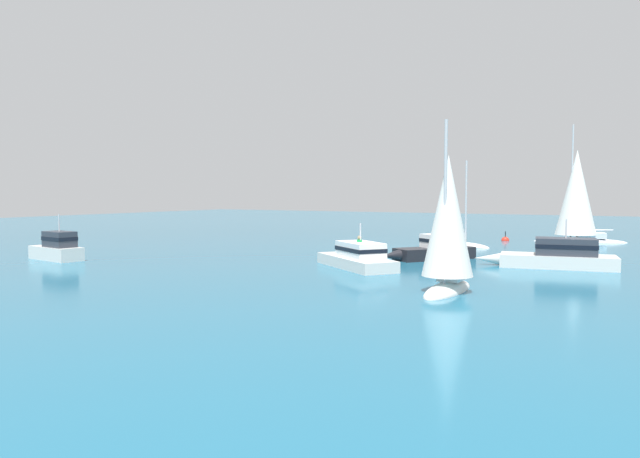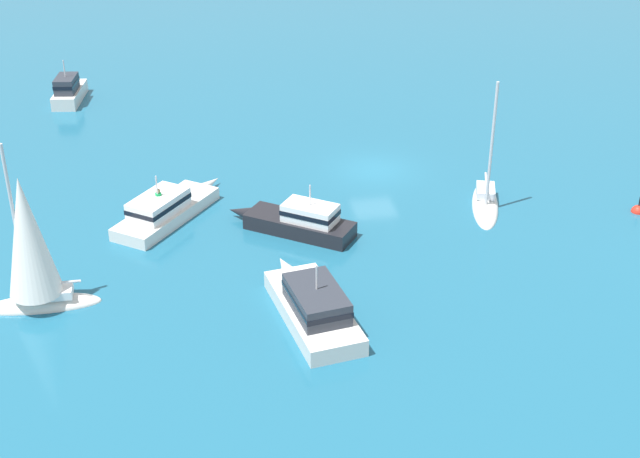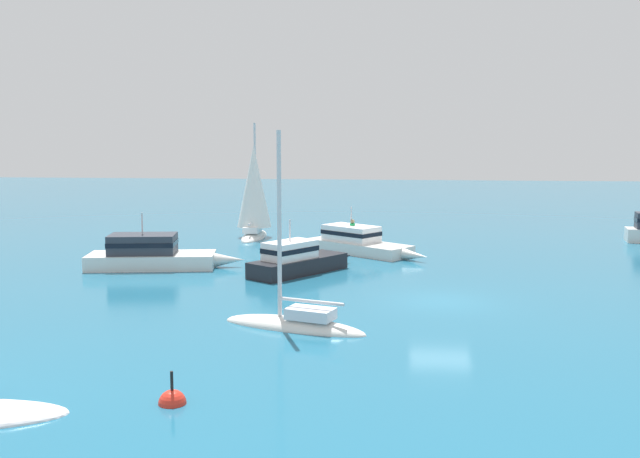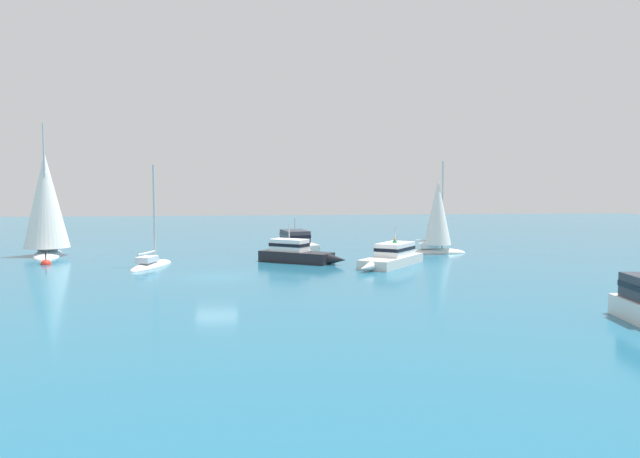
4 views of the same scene
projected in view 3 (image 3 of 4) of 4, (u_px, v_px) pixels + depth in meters
The scene contains 7 objects.
ground_plane at pixel (441, 301), 30.17m from camera, with size 160.00×160.00×0.00m, color #1E607F.
powerboat_1 at pixel (358, 242), 42.38m from camera, with size 6.09×7.32×2.67m.
sloop at pixel (295, 324), 26.06m from camera, with size 3.02×5.71×7.45m.
sloop_1 at pixel (254, 196), 48.39m from camera, with size 5.09×2.32×8.07m.
motor_cruiser at pixel (152, 254), 37.62m from camera, with size 3.44×8.20×2.89m.
launch at pixel (299, 260), 36.20m from camera, with size 6.30×5.07×2.75m.
channel_buoy at pixel (172, 403), 18.77m from camera, with size 0.73×0.73×1.23m.
Camera 3 is at (-29.88, 1.99, 6.94)m, focal length 40.73 mm.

